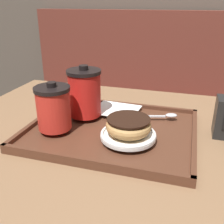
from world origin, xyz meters
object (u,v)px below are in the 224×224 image
coffee_cup_front (54,107)px  spoon (165,116)px  coffee_cup_rear (85,92)px  donut_chocolate_glazed (128,125)px

coffee_cup_front → spoon: coffee_cup_front is taller
coffee_cup_front → coffee_cup_rear: size_ratio=0.85×
coffee_cup_rear → donut_chocolate_glazed: 0.20m
coffee_cup_front → spoon: (0.28, 0.16, -0.06)m
coffee_cup_rear → spoon: (0.24, 0.05, -0.07)m
spoon → coffee_cup_rear: bearing=175.8°
donut_chocolate_glazed → coffee_cup_front: bearing=-178.9°
coffee_cup_front → spoon: 0.33m
spoon → coffee_cup_front: bearing=-166.6°
coffee_cup_front → coffee_cup_rear: coffee_cup_rear is taller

